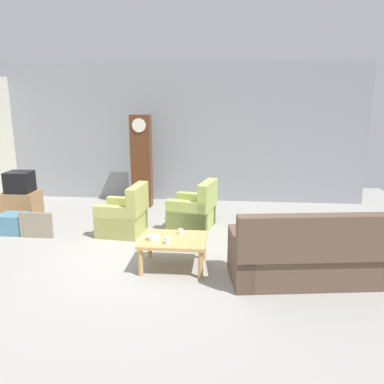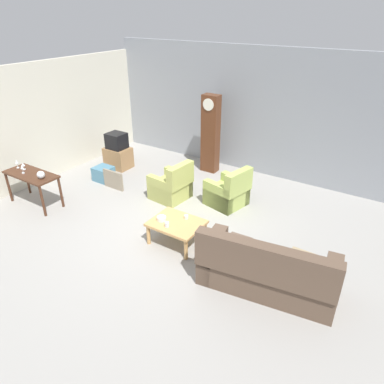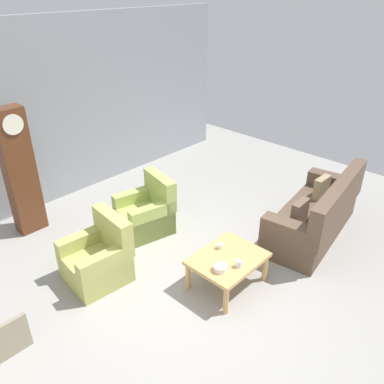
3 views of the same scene
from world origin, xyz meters
name	(u,v)px [view 3 (image 3 of 3)]	position (x,y,z in m)	size (l,w,h in m)	color
ground_plane	(195,284)	(0.00, 0.00, 0.00)	(10.40, 10.40, 0.00)	#999691
garage_door_wall	(43,115)	(0.00, 3.60, 1.60)	(8.40, 0.16, 3.20)	gray
couch_floral	(316,216)	(2.21, -0.58, 0.35)	(2.20, 1.17, 1.04)	brown
armchair_olive_near	(99,259)	(-0.79, 1.06, 0.31)	(0.86, 0.83, 0.92)	tan
armchair_olive_far	(147,213)	(0.45, 1.50, 0.31)	(0.94, 0.92, 0.92)	#A6B85B
coffee_table_wood	(228,261)	(0.31, -0.30, 0.39)	(0.96, 0.76, 0.45)	tan
grandfather_clock	(20,172)	(-0.85, 2.92, 1.04)	(0.44, 0.30, 2.06)	#562D19
framed_picture_leaning	(2,344)	(-2.29, 0.69, 0.23)	(0.60, 0.05, 0.47)	gray
cup_white_porcelain	(220,246)	(0.40, -0.10, 0.49)	(0.08, 0.08, 0.08)	white
cup_blue_rimmed	(239,264)	(0.26, -0.52, 0.50)	(0.08, 0.08, 0.10)	silver
bowl_white_stacked	(220,268)	(0.04, -0.40, 0.49)	(0.17, 0.17, 0.07)	white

